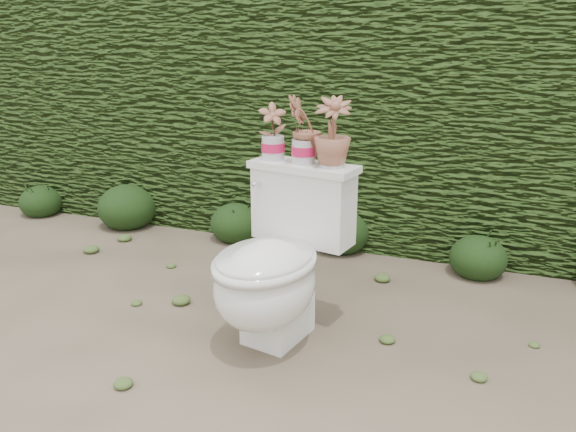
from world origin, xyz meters
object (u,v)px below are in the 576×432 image
at_px(potted_plant_center, 304,131).
at_px(potted_plant_left, 273,133).
at_px(potted_plant_right, 332,134).
at_px(toilet, 275,267).

bearing_deg(potted_plant_center, potted_plant_left, -64.79).
relative_size(potted_plant_left, potted_plant_center, 0.85).
bearing_deg(potted_plant_left, potted_plant_right, -42.96).
relative_size(potted_plant_left, potted_plant_right, 0.85).
bearing_deg(toilet, potted_plant_left, 124.30).
xyz_separation_m(toilet, potted_plant_left, (-0.11, 0.27, 0.54)).
xyz_separation_m(toilet, potted_plant_center, (0.05, 0.24, 0.57)).
distance_m(potted_plant_center, potted_plant_right, 0.14).
relative_size(toilet, potted_plant_left, 3.14).
height_order(toilet, potted_plant_center, potted_plant_center).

